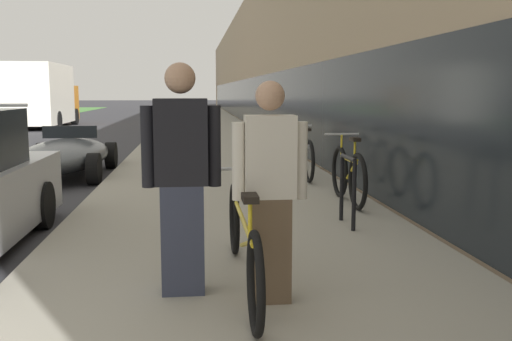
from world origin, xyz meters
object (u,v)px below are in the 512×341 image
at_px(bike_rack_hoop, 348,183).
at_px(tandem_bicycle, 243,242).
at_px(person_rider, 270,193).
at_px(vintage_roadster_curbside, 66,155).
at_px(moving_truck, 39,96).
at_px(cruiser_bike_middle, 303,156).
at_px(person_bystander, 182,180).
at_px(cruiser_bike_farthest, 284,146).
at_px(cruiser_bike_nearest, 348,175).

bearing_deg(bike_rack_hoop, tandem_bicycle, -125.36).
bearing_deg(person_rider, vintage_roadster_curbside, 112.32).
bearing_deg(moving_truck, cruiser_bike_middle, -62.70).
bearing_deg(person_bystander, tandem_bicycle, 8.99).
bearing_deg(person_bystander, bike_rack_hoop, 47.53).
height_order(cruiser_bike_middle, cruiser_bike_farthest, cruiser_bike_middle).
bearing_deg(tandem_bicycle, person_rider, -62.19).
relative_size(person_rider, vintage_roadster_curbside, 0.43).
bearing_deg(person_bystander, cruiser_bike_middle, 70.27).
distance_m(person_bystander, cruiser_bike_middle, 6.29).
distance_m(bike_rack_hoop, vintage_roadster_curbside, 6.96).
height_order(bike_rack_hoop, moving_truck, moving_truck).
bearing_deg(person_bystander, moving_truck, 106.73).
height_order(cruiser_bike_farthest, moving_truck, moving_truck).
height_order(tandem_bicycle, cruiser_bike_nearest, cruiser_bike_nearest).
relative_size(tandem_bicycle, person_bystander, 1.44).
relative_size(person_rider, bike_rack_hoop, 1.99).
bearing_deg(cruiser_bike_middle, bike_rack_hoop, -92.89).
height_order(cruiser_bike_farthest, vintage_roadster_curbside, cruiser_bike_farthest).
bearing_deg(bike_rack_hoop, cruiser_bike_middle, 87.11).
relative_size(bike_rack_hoop, cruiser_bike_farthest, 0.49).
bearing_deg(cruiser_bike_nearest, moving_truck, 114.87).
bearing_deg(cruiser_bike_nearest, person_rider, -113.85).
distance_m(person_rider, person_bystander, 0.72).
height_order(person_bystander, bike_rack_hoop, person_bystander).
relative_size(tandem_bicycle, bike_rack_hoop, 3.11).
xyz_separation_m(person_bystander, vintage_roadster_curbside, (-2.51, 7.47, -0.61)).
distance_m(person_rider, cruiser_bike_nearest, 4.08).
distance_m(tandem_bicycle, vintage_roadster_curbside, 7.98).
xyz_separation_m(cruiser_bike_farthest, moving_truck, (-9.32, 15.82, 0.99)).
distance_m(tandem_bicycle, person_bystander, 0.73).
distance_m(cruiser_bike_middle, vintage_roadster_curbside, 4.88).
bearing_deg(cruiser_bike_middle, cruiser_bike_nearest, -85.64).
relative_size(bike_rack_hoop, cruiser_bike_middle, 0.44).
relative_size(bike_rack_hoop, cruiser_bike_nearest, 0.48).
bearing_deg(cruiser_bike_farthest, cruiser_bike_middle, -90.00).
relative_size(person_bystander, cruiser_bike_middle, 0.96).
relative_size(tandem_bicycle, vintage_roadster_curbside, 0.67).
relative_size(person_rider, cruiser_bike_farthest, 0.97).
xyz_separation_m(cruiser_bike_nearest, vintage_roadster_curbside, (-4.81, 4.02, -0.10)).
distance_m(person_rider, vintage_roadster_curbside, 8.37).
distance_m(bike_rack_hoop, cruiser_bike_farthest, 6.04).
xyz_separation_m(tandem_bicycle, bike_rack_hoop, (1.44, 2.03, 0.13)).
distance_m(person_bystander, moving_truck, 25.02).
bearing_deg(person_rider, cruiser_bike_middle, 76.73).
bearing_deg(moving_truck, vintage_roadster_curbside, -74.11).
xyz_separation_m(cruiser_bike_middle, vintage_roadster_curbside, (-4.62, 1.56, -0.10)).
bearing_deg(bike_rack_hoop, person_bystander, -132.47).
distance_m(bike_rack_hoop, cruiser_bike_nearest, 1.41).
xyz_separation_m(cruiser_bike_nearest, cruiser_bike_farthest, (-0.19, 4.68, -0.02)).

